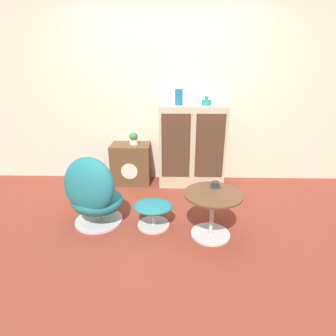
{
  "coord_description": "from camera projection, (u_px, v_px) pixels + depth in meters",
  "views": [
    {
      "loc": [
        0.09,
        -2.46,
        1.64
      ],
      "look_at": [
        0.02,
        0.41,
        0.55
      ],
      "focal_mm": 28.0,
      "sensor_mm": 36.0,
      "label": 1
    }
  ],
  "objects": [
    {
      "name": "egg_chair",
      "position": [
        93.0,
        194.0,
        2.83
      ],
      "size": [
        0.74,
        0.71,
        0.82
      ],
      "color": "#B7B7BC",
      "rests_on": "ground_plane"
    },
    {
      "name": "coffee_table",
      "position": [
        212.0,
        209.0,
        2.65
      ],
      "size": [
        0.58,
        0.58,
        0.49
      ],
      "color": "#B7B7BC",
      "rests_on": "ground_plane"
    },
    {
      "name": "ottoman",
      "position": [
        153.0,
        209.0,
        2.85
      ],
      "size": [
        0.43,
        0.37,
        0.29
      ],
      "color": "#B7B7BC",
      "rests_on": "ground_plane"
    },
    {
      "name": "vase_inner_left",
      "position": [
        206.0,
        102.0,
        3.59
      ],
      "size": [
        0.13,
        0.13,
        0.12
      ],
      "color": "teal",
      "rests_on": "sideboard"
    },
    {
      "name": "tv_console",
      "position": [
        131.0,
        164.0,
        3.95
      ],
      "size": [
        0.57,
        0.41,
        0.6
      ],
      "color": "brown",
      "rests_on": "ground_plane"
    },
    {
      "name": "ground_plane",
      "position": [
        165.0,
        228.0,
        2.89
      ],
      "size": [
        12.0,
        12.0,
        0.0
      ],
      "primitive_type": "plane",
      "color": "brown"
    },
    {
      "name": "wall_back",
      "position": [
        168.0,
        94.0,
        3.8
      ],
      "size": [
        6.4,
        0.06,
        2.6
      ],
      "color": "beige",
      "rests_on": "ground_plane"
    },
    {
      "name": "potted_plant",
      "position": [
        134.0,
        138.0,
        3.81
      ],
      "size": [
        0.13,
        0.13,
        0.18
      ],
      "color": "silver",
      "rests_on": "tv_console"
    },
    {
      "name": "vase_leftmost",
      "position": [
        179.0,
        97.0,
        3.57
      ],
      "size": [
        0.11,
        0.11,
        0.21
      ],
      "color": "#196699",
      "rests_on": "sideboard"
    },
    {
      "name": "sideboard",
      "position": [
        192.0,
        146.0,
        3.81
      ],
      "size": [
        0.93,
        0.44,
        1.17
      ],
      "color": "tan",
      "rests_on": "ground_plane"
    },
    {
      "name": "teacup",
      "position": [
        215.0,
        185.0,
        2.72
      ],
      "size": [
        0.12,
        0.12,
        0.06
      ],
      "color": "#2D2D33",
      "rests_on": "coffee_table"
    }
  ]
}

